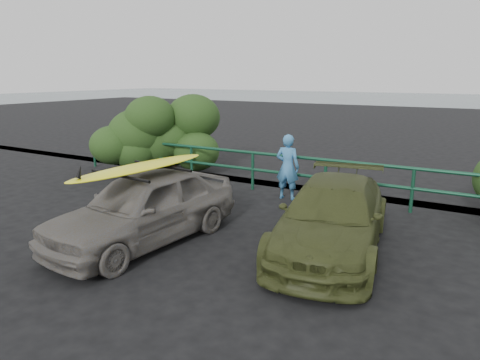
% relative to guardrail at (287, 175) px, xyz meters
% --- Properties ---
extents(ground, '(80.00, 80.00, 0.00)m').
position_rel_guardrail_xyz_m(ground, '(0.00, -5.00, -0.52)').
color(ground, black).
extents(ocean, '(200.00, 200.00, 0.00)m').
position_rel_guardrail_xyz_m(ocean, '(0.00, 55.00, -0.52)').
color(ocean, slate).
rests_on(ocean, ground).
extents(guardrail, '(14.00, 0.08, 1.04)m').
position_rel_guardrail_xyz_m(guardrail, '(0.00, 0.00, 0.00)').
color(guardrail, '#13422C').
rests_on(guardrail, ground).
extents(shrub_left, '(3.20, 2.40, 2.15)m').
position_rel_guardrail_xyz_m(shrub_left, '(-4.80, 0.40, 0.55)').
color(shrub_left, '#28481A').
rests_on(shrub_left, ground).
extents(sedan, '(1.96, 4.01, 1.32)m').
position_rel_guardrail_xyz_m(sedan, '(-0.97, -4.25, 0.14)').
color(sedan, '#69645D').
rests_on(sedan, ground).
extents(olive_vehicle, '(2.31, 4.37, 1.21)m').
position_rel_guardrail_xyz_m(olive_vehicle, '(2.11, -2.90, 0.08)').
color(olive_vehicle, '#3D441E').
rests_on(olive_vehicle, ground).
extents(man, '(0.61, 0.42, 1.61)m').
position_rel_guardrail_xyz_m(man, '(0.15, -0.36, 0.29)').
color(man, '#3F83BD').
rests_on(man, ground).
extents(roof_rack, '(1.57, 1.18, 0.05)m').
position_rel_guardrail_xyz_m(roof_rack, '(-0.97, -4.25, 0.82)').
color(roof_rack, black).
rests_on(roof_rack, sedan).
extents(surfboard, '(0.94, 3.06, 0.09)m').
position_rel_guardrail_xyz_m(surfboard, '(-0.97, -4.25, 0.89)').
color(surfboard, '#FFFE1A').
rests_on(surfboard, roof_rack).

